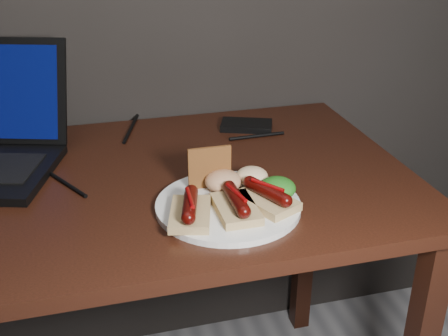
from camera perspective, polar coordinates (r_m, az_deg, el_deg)
name	(u,v)px	position (r m, az deg, el deg)	size (l,w,h in m)	color
desk	(80,225)	(1.21, -14.45, -5.59)	(1.40, 0.70, 0.75)	#38180E
hard_drive	(247,125)	(1.42, 2.31, 4.35)	(0.13, 0.07, 0.02)	black
desk_cables	(75,157)	(1.30, -14.87, 1.08)	(0.96, 0.46, 0.01)	black
plate	(228,205)	(1.05, 0.42, -3.82)	(0.27, 0.27, 0.01)	white
bread_sausage_left	(190,210)	(1.00, -3.46, -4.25)	(0.10, 0.13, 0.04)	tan
bread_sausage_center	(236,205)	(1.01, 1.25, -3.73)	(0.07, 0.12, 0.04)	tan
bread_sausage_right	(267,197)	(1.04, 4.39, -2.92)	(0.11, 0.13, 0.04)	tan
crispbread	(210,167)	(1.09, -1.47, 0.06)	(0.09, 0.01, 0.09)	#935928
salad_greens	(277,188)	(1.07, 5.45, -2.04)	(0.07, 0.07, 0.04)	#155611
salsa_mound	(223,181)	(1.09, -0.08, -1.33)	(0.07, 0.07, 0.04)	#A42A10
coleslaw_mound	(252,176)	(1.11, 2.85, -0.84)	(0.06, 0.06, 0.04)	#F1E5D0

